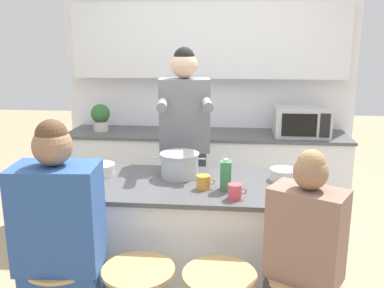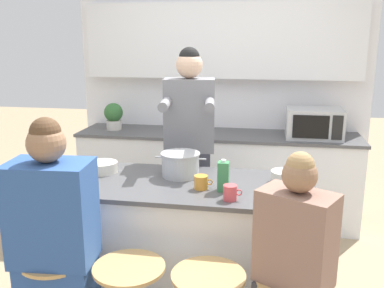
{
  "view_description": "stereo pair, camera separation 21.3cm",
  "coord_description": "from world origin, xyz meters",
  "px_view_note": "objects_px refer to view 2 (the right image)",
  "views": [
    {
      "loc": [
        0.27,
        -2.69,
        1.85
      ],
      "look_at": [
        0.0,
        0.08,
        1.16
      ],
      "focal_mm": 40.0,
      "sensor_mm": 36.0,
      "label": 1
    },
    {
      "loc": [
        0.48,
        -2.66,
        1.85
      ],
      "look_at": [
        0.0,
        0.08,
        1.16
      ],
      "focal_mm": 40.0,
      "sensor_mm": 36.0,
      "label": 2
    }
  ],
  "objects_px": {
    "fruit_bowl": "(103,167)",
    "coffee_cup_far": "(201,182)",
    "kitchen_island": "(190,245)",
    "coffee_cup_near": "(230,193)",
    "person_wrapped_blanket": "(55,253)",
    "microwave": "(314,123)",
    "person_cooking": "(189,161)",
    "banana_bunch": "(80,182)",
    "potted_plant": "(114,115)",
    "cooking_pot": "(180,164)",
    "juice_carton": "(223,176)"
  },
  "relations": [
    {
      "from": "fruit_bowl",
      "to": "coffee_cup_far",
      "type": "relative_size",
      "value": 1.79
    },
    {
      "from": "kitchen_island",
      "to": "coffee_cup_far",
      "type": "height_order",
      "value": "coffee_cup_far"
    },
    {
      "from": "coffee_cup_near",
      "to": "person_wrapped_blanket",
      "type": "bearing_deg",
      "value": -156.35
    },
    {
      "from": "kitchen_island",
      "to": "microwave",
      "type": "distance_m",
      "value": 1.88
    },
    {
      "from": "person_cooking",
      "to": "microwave",
      "type": "distance_m",
      "value": 1.42
    },
    {
      "from": "coffee_cup_far",
      "to": "banana_bunch",
      "type": "bearing_deg",
      "value": -174.29
    },
    {
      "from": "coffee_cup_near",
      "to": "microwave",
      "type": "distance_m",
      "value": 1.89
    },
    {
      "from": "kitchen_island",
      "to": "coffee_cup_near",
      "type": "relative_size",
      "value": 14.32
    },
    {
      "from": "fruit_bowl",
      "to": "potted_plant",
      "type": "relative_size",
      "value": 0.77
    },
    {
      "from": "banana_bunch",
      "to": "person_wrapped_blanket",
      "type": "bearing_deg",
      "value": -83.29
    },
    {
      "from": "fruit_bowl",
      "to": "kitchen_island",
      "type": "bearing_deg",
      "value": -10.45
    },
    {
      "from": "cooking_pot",
      "to": "banana_bunch",
      "type": "relative_size",
      "value": 2.33
    },
    {
      "from": "kitchen_island",
      "to": "coffee_cup_far",
      "type": "distance_m",
      "value": 0.51
    },
    {
      "from": "kitchen_island",
      "to": "cooking_pot",
      "type": "xyz_separation_m",
      "value": [
        -0.09,
        0.14,
        0.54
      ]
    },
    {
      "from": "kitchen_island",
      "to": "coffee_cup_far",
      "type": "bearing_deg",
      "value": -47.32
    },
    {
      "from": "coffee_cup_far",
      "to": "potted_plant",
      "type": "xyz_separation_m",
      "value": [
        -1.19,
        1.64,
        0.11
      ]
    },
    {
      "from": "cooking_pot",
      "to": "microwave",
      "type": "xyz_separation_m",
      "value": [
        1.03,
        1.38,
        0.06
      ]
    },
    {
      "from": "microwave",
      "to": "cooking_pot",
      "type": "bearing_deg",
      "value": -126.81
    },
    {
      "from": "person_cooking",
      "to": "coffee_cup_far",
      "type": "xyz_separation_m",
      "value": [
        0.2,
        -0.67,
        0.06
      ]
    },
    {
      "from": "fruit_bowl",
      "to": "potted_plant",
      "type": "height_order",
      "value": "potted_plant"
    },
    {
      "from": "kitchen_island",
      "to": "coffee_cup_near",
      "type": "height_order",
      "value": "coffee_cup_near"
    },
    {
      "from": "kitchen_island",
      "to": "potted_plant",
      "type": "height_order",
      "value": "potted_plant"
    },
    {
      "from": "cooking_pot",
      "to": "banana_bunch",
      "type": "distance_m",
      "value": 0.68
    },
    {
      "from": "cooking_pot",
      "to": "coffee_cup_near",
      "type": "relative_size",
      "value": 3.14
    },
    {
      "from": "coffee_cup_far",
      "to": "fruit_bowl",
      "type": "bearing_deg",
      "value": 163.68
    },
    {
      "from": "potted_plant",
      "to": "kitchen_island",
      "type": "bearing_deg",
      "value": -54.7
    },
    {
      "from": "juice_carton",
      "to": "fruit_bowl",
      "type": "bearing_deg",
      "value": 165.55
    },
    {
      "from": "fruit_bowl",
      "to": "potted_plant",
      "type": "bearing_deg",
      "value": 106.93
    },
    {
      "from": "person_cooking",
      "to": "cooking_pot",
      "type": "xyz_separation_m",
      "value": [
        0.02,
        -0.43,
        0.1
      ]
    },
    {
      "from": "kitchen_island",
      "to": "banana_bunch",
      "type": "xyz_separation_m",
      "value": [
        -0.7,
        -0.18,
        0.47
      ]
    },
    {
      "from": "person_wrapped_blanket",
      "to": "coffee_cup_far",
      "type": "height_order",
      "value": "person_wrapped_blanket"
    },
    {
      "from": "kitchen_island",
      "to": "fruit_bowl",
      "type": "relative_size",
      "value": 7.63
    },
    {
      "from": "fruit_bowl",
      "to": "person_wrapped_blanket",
      "type": "bearing_deg",
      "value": -88.4
    },
    {
      "from": "coffee_cup_far",
      "to": "banana_bunch",
      "type": "distance_m",
      "value": 0.79
    },
    {
      "from": "fruit_bowl",
      "to": "juice_carton",
      "type": "bearing_deg",
      "value": -14.45
    },
    {
      "from": "coffee_cup_far",
      "to": "banana_bunch",
      "type": "xyz_separation_m",
      "value": [
        -0.79,
        -0.08,
        -0.02
      ]
    },
    {
      "from": "person_cooking",
      "to": "coffee_cup_far",
      "type": "distance_m",
      "value": 0.7
    },
    {
      "from": "kitchen_island",
      "to": "potted_plant",
      "type": "xyz_separation_m",
      "value": [
        -1.09,
        1.55,
        0.6
      ]
    },
    {
      "from": "cooking_pot",
      "to": "coffee_cup_near",
      "type": "distance_m",
      "value": 0.55
    },
    {
      "from": "fruit_bowl",
      "to": "coffee_cup_near",
      "type": "distance_m",
      "value": 1.03
    },
    {
      "from": "kitchen_island",
      "to": "person_cooking",
      "type": "height_order",
      "value": "person_cooking"
    },
    {
      "from": "juice_carton",
      "to": "person_cooking",
      "type": "bearing_deg",
      "value": 116.7
    },
    {
      "from": "person_cooking",
      "to": "fruit_bowl",
      "type": "height_order",
      "value": "person_cooking"
    },
    {
      "from": "coffee_cup_near",
      "to": "microwave",
      "type": "height_order",
      "value": "microwave"
    },
    {
      "from": "person_cooking",
      "to": "juice_carton",
      "type": "bearing_deg",
      "value": -70.54
    },
    {
      "from": "person_wrapped_blanket",
      "to": "coffee_cup_far",
      "type": "relative_size",
      "value": 12.17
    },
    {
      "from": "person_wrapped_blanket",
      "to": "juice_carton",
      "type": "relative_size",
      "value": 7.11
    },
    {
      "from": "cooking_pot",
      "to": "potted_plant",
      "type": "xyz_separation_m",
      "value": [
        -1.0,
        1.41,
        0.07
      ]
    },
    {
      "from": "kitchen_island",
      "to": "banana_bunch",
      "type": "height_order",
      "value": "banana_bunch"
    },
    {
      "from": "cooking_pot",
      "to": "juice_carton",
      "type": "distance_m",
      "value": 0.41
    }
  ]
}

